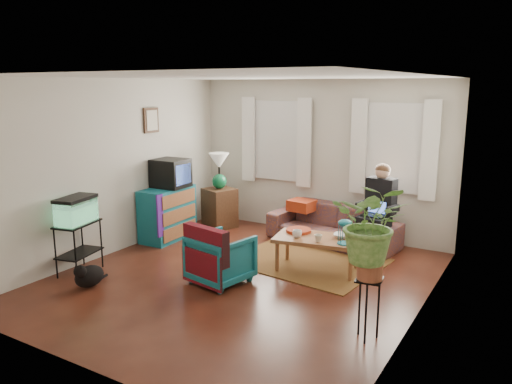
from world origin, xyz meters
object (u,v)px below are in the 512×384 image
Objects in this scene: dresser at (167,213)px; armchair at (221,256)px; sofa at (333,219)px; side_table at (220,208)px; coffee_table at (317,254)px; plant_stand at (368,309)px; aquarium_stand at (79,248)px.

armchair is at bearing -32.74° from dresser.
dresser is 2.12m from armchair.
side_table is (-2.10, -0.15, -0.05)m from sofa.
armchair is 1.36m from coffee_table.
side_table reaches higher than coffee_table.
side_table is 4.42m from plant_stand.
dresser reaches higher than armchair.
sofa is 1.81× the size of coffee_table.
aquarium_stand is (-0.01, -1.80, -0.08)m from dresser.
sofa is 3.11m from plant_stand.
coffee_table is 1.79× the size of plant_stand.
dresser is 1.50× the size of plant_stand.
sofa is 2.17× the size of dresser.
sofa is 2.95× the size of side_table.
armchair is 1.10× the size of plant_stand.
armchair is at bearing -54.83° from side_table.
side_table is at bearing -43.96° from armchair.
side_table is 2.57m from armchair.
aquarium_stand is (-0.35, -2.81, -0.00)m from side_table.
side_table is at bearing 70.52° from aquarium_stand.
aquarium_stand is 3.23m from coffee_table.
coffee_table is at bearing -3.56° from dresser.
plant_stand is at bearing -61.11° from coffee_table.
plant_stand is (1.48, -2.73, -0.09)m from sofa.
plant_stand is at bearing -35.71° from side_table.
side_table is 2.84m from aquarium_stand.
sofa reaches higher than side_table.
aquarium_stand is at bearing -97.09° from side_table.
coffee_table is at bearing -24.64° from side_table.
plant_stand is (3.94, 0.23, -0.03)m from aquarium_stand.
dresser reaches higher than plant_stand.
dresser is at bearing -108.52° from side_table.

